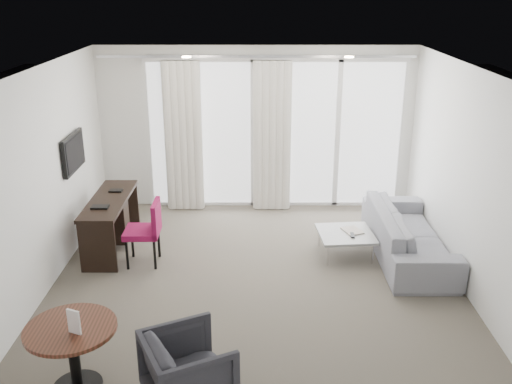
{
  "coord_description": "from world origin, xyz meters",
  "views": [
    {
      "loc": [
        0.01,
        -5.89,
        3.49
      ],
      "look_at": [
        0.0,
        0.6,
        1.1
      ],
      "focal_mm": 40.0,
      "sensor_mm": 36.0,
      "label": 1
    }
  ],
  "objects_px": {
    "desk_chair": "(142,233)",
    "coffee_table": "(345,244)",
    "sofa": "(408,234)",
    "tub_armchair": "(188,370)",
    "rattan_chair_a": "(314,166)",
    "desk": "(111,223)",
    "rattan_chair_b": "(361,150)",
    "round_table": "(74,358)"
  },
  "relations": [
    {
      "from": "desk_chair",
      "to": "coffee_table",
      "type": "xyz_separation_m",
      "value": [
        2.69,
        0.25,
        -0.27
      ]
    },
    {
      "from": "sofa",
      "to": "coffee_table",
      "type": "bearing_deg",
      "value": 88.63
    },
    {
      "from": "tub_armchair",
      "to": "rattan_chair_a",
      "type": "bearing_deg",
      "value": -41.93
    },
    {
      "from": "desk",
      "to": "coffee_table",
      "type": "xyz_separation_m",
      "value": [
        3.21,
        -0.22,
        -0.2
      ]
    },
    {
      "from": "desk_chair",
      "to": "rattan_chair_b",
      "type": "relative_size",
      "value": 1.1
    },
    {
      "from": "round_table",
      "to": "sofa",
      "type": "height_order",
      "value": "round_table"
    },
    {
      "from": "desk_chair",
      "to": "sofa",
      "type": "distance_m",
      "value": 3.54
    },
    {
      "from": "rattan_chair_b",
      "to": "sofa",
      "type": "bearing_deg",
      "value": -112.44
    },
    {
      "from": "desk",
      "to": "round_table",
      "type": "relative_size",
      "value": 1.91
    },
    {
      "from": "desk_chair",
      "to": "sofa",
      "type": "bearing_deg",
      "value": 2.95
    },
    {
      "from": "round_table",
      "to": "rattan_chair_b",
      "type": "bearing_deg",
      "value": 60.49
    },
    {
      "from": "coffee_table",
      "to": "rattan_chair_a",
      "type": "xyz_separation_m",
      "value": [
        -0.17,
        2.81,
        0.22
      ]
    },
    {
      "from": "rattan_chair_b",
      "to": "coffee_table",
      "type": "bearing_deg",
      "value": -124.97
    },
    {
      "from": "round_table",
      "to": "rattan_chair_b",
      "type": "height_order",
      "value": "rattan_chair_b"
    },
    {
      "from": "coffee_table",
      "to": "rattan_chair_a",
      "type": "relative_size",
      "value": 0.94
    },
    {
      "from": "tub_armchair",
      "to": "sofa",
      "type": "bearing_deg",
      "value": -68.47
    },
    {
      "from": "tub_armchair",
      "to": "rattan_chair_a",
      "type": "xyz_separation_m",
      "value": [
        1.63,
        5.7,
        0.05
      ]
    },
    {
      "from": "desk",
      "to": "rattan_chair_b",
      "type": "xyz_separation_m",
      "value": [
        4.06,
        3.56,
        0.03
      ]
    },
    {
      "from": "tub_armchair",
      "to": "rattan_chair_b",
      "type": "height_order",
      "value": "rattan_chair_b"
    },
    {
      "from": "desk",
      "to": "round_table",
      "type": "height_order",
      "value": "desk"
    },
    {
      "from": "coffee_table",
      "to": "rattan_chair_b",
      "type": "bearing_deg",
      "value": 77.42
    },
    {
      "from": "desk",
      "to": "desk_chair",
      "type": "relative_size",
      "value": 1.79
    },
    {
      "from": "sofa",
      "to": "rattan_chair_a",
      "type": "relative_size",
      "value": 2.9
    },
    {
      "from": "tub_armchair",
      "to": "rattan_chair_b",
      "type": "xyz_separation_m",
      "value": [
        2.64,
        6.67,
        0.07
      ]
    },
    {
      "from": "desk_chair",
      "to": "rattan_chair_a",
      "type": "xyz_separation_m",
      "value": [
        2.53,
        3.05,
        -0.05
      ]
    },
    {
      "from": "tub_armchair",
      "to": "coffee_table",
      "type": "height_order",
      "value": "tub_armchair"
    },
    {
      "from": "round_table",
      "to": "tub_armchair",
      "type": "relative_size",
      "value": 1.13
    },
    {
      "from": "rattan_chair_a",
      "to": "tub_armchair",
      "type": "bearing_deg",
      "value": -94.96
    },
    {
      "from": "desk_chair",
      "to": "coffee_table",
      "type": "height_order",
      "value": "desk_chair"
    },
    {
      "from": "sofa",
      "to": "rattan_chair_a",
      "type": "height_order",
      "value": "rattan_chair_a"
    },
    {
      "from": "round_table",
      "to": "rattan_chair_a",
      "type": "height_order",
      "value": "rattan_chair_a"
    },
    {
      "from": "round_table",
      "to": "sofa",
      "type": "xyz_separation_m",
      "value": [
        3.68,
        2.71,
        -0.0
      ]
    },
    {
      "from": "desk_chair",
      "to": "rattan_chair_b",
      "type": "distance_m",
      "value": 5.35
    },
    {
      "from": "coffee_table",
      "to": "sofa",
      "type": "height_order",
      "value": "sofa"
    },
    {
      "from": "sofa",
      "to": "tub_armchair",
      "type": "bearing_deg",
      "value": 137.52
    },
    {
      "from": "desk_chair",
      "to": "sofa",
      "type": "height_order",
      "value": "desk_chair"
    },
    {
      "from": "tub_armchair",
      "to": "desk",
      "type": "bearing_deg",
      "value": -1.52
    },
    {
      "from": "tub_armchair",
      "to": "coffee_table",
      "type": "bearing_deg",
      "value": -57.77
    },
    {
      "from": "sofa",
      "to": "rattan_chair_b",
      "type": "bearing_deg",
      "value": -0.05
    },
    {
      "from": "round_table",
      "to": "tub_armchair",
      "type": "distance_m",
      "value": 1.06
    },
    {
      "from": "desk",
      "to": "tub_armchair",
      "type": "xyz_separation_m",
      "value": [
        1.42,
        -3.12,
        -0.04
      ]
    },
    {
      "from": "desk",
      "to": "round_table",
      "type": "bearing_deg",
      "value": -82.76
    }
  ]
}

